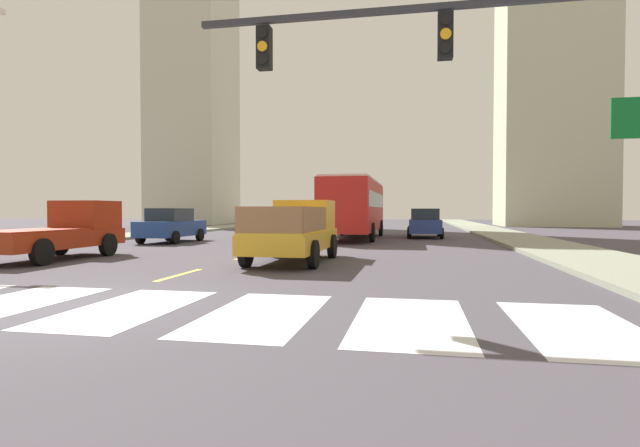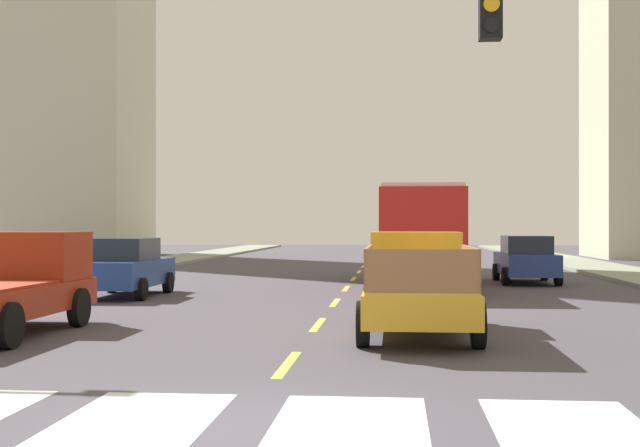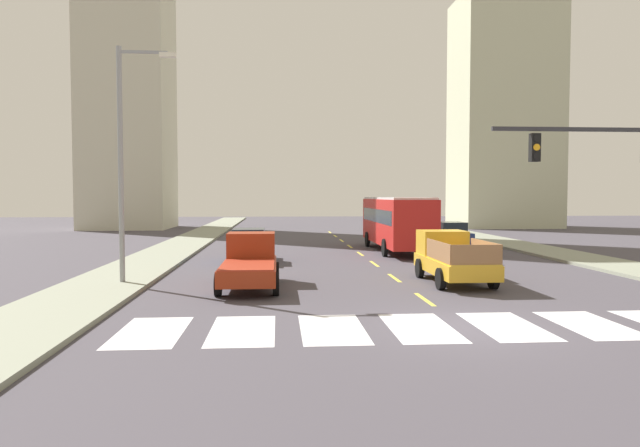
% 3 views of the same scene
% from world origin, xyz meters
% --- Properties ---
extents(ground_plane, '(160.00, 160.00, 0.00)m').
position_xyz_m(ground_plane, '(0.00, 0.00, 0.00)').
color(ground_plane, '#46414A').
extents(sidewalk_left, '(3.32, 110.00, 0.15)m').
position_xyz_m(sidewalk_left, '(-11.32, 18.00, 0.07)').
color(sidewalk_left, gray).
rests_on(sidewalk_left, ground).
extents(crosswalk_stripe_3, '(1.64, 3.42, 0.01)m').
position_xyz_m(crosswalk_stripe_3, '(-1.14, 0.00, 0.00)').
color(crosswalk_stripe_3, silver).
rests_on(crosswalk_stripe_3, ground).
extents(crosswalk_stripe_4, '(1.64, 3.42, 0.01)m').
position_xyz_m(crosswalk_stripe_4, '(1.14, 0.00, 0.00)').
color(crosswalk_stripe_4, silver).
rests_on(crosswalk_stripe_4, ground).
extents(crosswalk_stripe_5, '(1.64, 3.42, 0.01)m').
position_xyz_m(crosswalk_stripe_5, '(3.43, 0.00, 0.00)').
color(crosswalk_stripe_5, silver).
rests_on(crosswalk_stripe_5, ground).
extents(lane_dash_0, '(0.16, 2.40, 0.01)m').
position_xyz_m(lane_dash_0, '(0.00, 4.00, 0.00)').
color(lane_dash_0, '#DBCB43').
rests_on(lane_dash_0, ground).
extents(lane_dash_1, '(0.16, 2.40, 0.01)m').
position_xyz_m(lane_dash_1, '(0.00, 9.00, 0.00)').
color(lane_dash_1, '#DBCB43').
rests_on(lane_dash_1, ground).
extents(lane_dash_2, '(0.16, 2.40, 0.01)m').
position_xyz_m(lane_dash_2, '(0.00, 14.00, 0.00)').
color(lane_dash_2, '#DBCB43').
rests_on(lane_dash_2, ground).
extents(lane_dash_3, '(0.16, 2.40, 0.01)m').
position_xyz_m(lane_dash_3, '(0.00, 19.00, 0.00)').
color(lane_dash_3, '#DBCB43').
rests_on(lane_dash_3, ground).
extents(lane_dash_4, '(0.16, 2.40, 0.01)m').
position_xyz_m(lane_dash_4, '(0.00, 24.00, 0.00)').
color(lane_dash_4, '#DBCB43').
rests_on(lane_dash_4, ground).
extents(lane_dash_5, '(0.16, 2.40, 0.01)m').
position_xyz_m(lane_dash_5, '(0.00, 29.00, 0.00)').
color(lane_dash_5, '#DBCB43').
rests_on(lane_dash_5, ground).
extents(lane_dash_6, '(0.16, 2.40, 0.01)m').
position_xyz_m(lane_dash_6, '(0.00, 34.00, 0.00)').
color(lane_dash_6, '#DBCB43').
rests_on(lane_dash_6, ground).
extents(lane_dash_7, '(0.16, 2.40, 0.01)m').
position_xyz_m(lane_dash_7, '(0.00, 39.00, 0.00)').
color(lane_dash_7, '#DBCB43').
rests_on(lane_dash_7, ground).
extents(pickup_stakebed, '(2.18, 5.20, 1.96)m').
position_xyz_m(pickup_stakebed, '(2.05, 7.87, 0.94)').
color(pickup_stakebed, gold).
rests_on(pickup_stakebed, ground).
extents(pickup_dark, '(2.18, 5.20, 1.96)m').
position_xyz_m(pickup_dark, '(-5.88, 7.14, 0.92)').
color(pickup_dark, maroon).
rests_on(pickup_dark, ground).
extents(city_bus, '(2.72, 10.80, 3.32)m').
position_xyz_m(city_bus, '(2.41, 20.39, 1.95)').
color(city_bus, red).
rests_on(city_bus, ground).
extents(sedan_far, '(2.02, 4.40, 1.72)m').
position_xyz_m(sedan_far, '(6.36, 22.21, 0.86)').
color(sedan_far, navy).
rests_on(sedan_far, ground).
extents(sedan_near_right, '(2.02, 4.40, 1.72)m').
position_xyz_m(sedan_near_right, '(-6.32, 15.42, 0.86)').
color(sedan_near_right, navy).
rests_on(sedan_near_right, ground).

